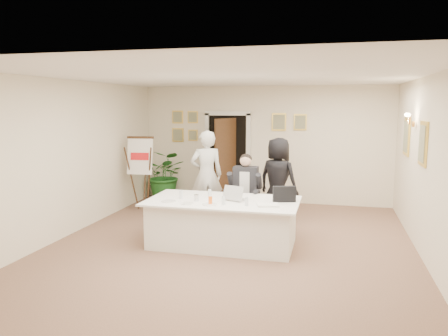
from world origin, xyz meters
TOP-DOWN VIEW (x-y plane):
  - floor at (0.00, 0.00)m, footprint 7.00×7.00m
  - ceiling at (0.00, 0.00)m, footprint 6.00×7.00m
  - wall_back at (0.00, 3.50)m, footprint 6.00×0.10m
  - wall_front at (0.00, -3.50)m, footprint 6.00×0.10m
  - wall_left at (-3.00, 0.00)m, footprint 0.10×7.00m
  - wall_right at (3.00, 0.00)m, footprint 0.10×7.00m
  - doorway at (-0.88, 3.32)m, footprint 1.14×0.86m
  - pictures_back_wall at (-0.80, 3.47)m, footprint 3.40×0.06m
  - pictures_right_wall at (2.97, 1.20)m, footprint 0.06×2.20m
  - wall_sconce at (2.90, 1.20)m, footprint 0.20×0.30m
  - conference_table at (-0.14, -0.03)m, footprint 2.52×1.35m
  - seated_man at (0.03, 1.01)m, footprint 0.66×0.70m
  - flip_chart at (-2.51, 1.95)m, footprint 0.58×0.39m
  - standing_man at (-0.90, 1.60)m, footprint 0.79×0.68m
  - standing_woman at (0.55, 1.80)m, footprint 0.97×0.81m
  - potted_palm at (-2.44, 3.20)m, footprint 1.14×1.00m
  - laptop at (0.05, 0.05)m, footprint 0.47×0.48m
  - laptop_bag at (0.87, 0.09)m, footprint 0.38×0.20m
  - paper_stack at (0.66, -0.28)m, footprint 0.39×0.31m
  - plate_left at (-0.97, -0.37)m, footprint 0.31×0.31m
  - plate_mid at (-0.63, -0.44)m, footprint 0.25×0.25m
  - plate_near at (-0.26, -0.42)m, footprint 0.24×0.24m
  - glass_a at (-0.86, -0.07)m, footprint 0.07×0.07m
  - glass_b at (-0.04, -0.37)m, footprint 0.07×0.07m
  - glass_c at (0.33, -0.36)m, footprint 0.07×0.07m
  - glass_d at (-0.41, 0.10)m, footprint 0.07×0.07m
  - oj_glass at (-0.25, -0.40)m, footprint 0.07×0.07m
  - steel_jug at (-0.54, -0.21)m, footprint 0.10×0.10m

SIDE VIEW (x-z plane):
  - floor at x=0.00m, z-range 0.00..0.00m
  - conference_table at x=-0.14m, z-range 0.01..0.78m
  - potted_palm at x=-2.44m, z-range 0.00..1.23m
  - seated_man at x=0.03m, z-range 0.00..1.46m
  - flip_chart at x=-2.51m, z-range -0.06..1.57m
  - plate_left at x=-0.97m, z-range 0.78..0.79m
  - plate_mid at x=-0.63m, z-range 0.78..0.79m
  - plate_near at x=-0.26m, z-range 0.78..0.79m
  - paper_stack at x=0.66m, z-range 0.78..0.81m
  - steel_jug at x=-0.54m, z-range 0.78..0.89m
  - oj_glass at x=-0.25m, z-range 0.78..0.91m
  - glass_a at x=-0.86m, z-range 0.77..0.92m
  - glass_b at x=-0.04m, z-range 0.77..0.92m
  - glass_c at x=0.33m, z-range 0.77..0.92m
  - glass_d at x=-0.41m, z-range 0.77..0.92m
  - standing_woman at x=0.55m, z-range 0.00..1.70m
  - laptop_bag at x=0.87m, z-range 0.77..1.03m
  - laptop at x=0.05m, z-range 0.77..1.05m
  - standing_man at x=-0.90m, z-range 0.00..1.83m
  - doorway at x=-0.88m, z-range -0.06..2.14m
  - wall_back at x=0.00m, z-range 0.00..2.80m
  - wall_front at x=0.00m, z-range 0.00..2.80m
  - wall_left at x=-3.00m, z-range 0.00..2.80m
  - wall_right at x=3.00m, z-range 0.00..2.80m
  - pictures_right_wall at x=2.97m, z-range 1.35..2.15m
  - pictures_back_wall at x=-0.80m, z-range 1.45..2.25m
  - wall_sconce at x=2.90m, z-range 1.98..2.22m
  - ceiling at x=0.00m, z-range 2.79..2.81m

